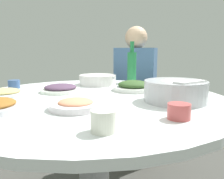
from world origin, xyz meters
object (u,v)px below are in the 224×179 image
Objects in this scene: round_dining_table at (94,128)px; rice_bowl at (175,91)px; green_bottle at (132,66)px; tea_cup_near at (179,111)px; tea_cup_far at (104,121)px; dish_shrimp at (76,105)px; dish_noodles at (3,93)px; tea_cup_side at (14,84)px; diner_left at (135,78)px; soup_bowl at (98,80)px; dish_eggplant at (61,89)px; stool_for_diner_left at (134,137)px; dish_greens at (134,86)px.

rice_bowl reaches higher than round_dining_table.
green_bottle is 0.90m from tea_cup_near.
tea_cup_near is 0.28m from tea_cup_far.
tea_cup_near is (0.16, -0.36, 0.01)m from dish_shrimp.
dish_shrimp is 2.70× the size of tea_cup_near.
rice_bowl is 0.85m from dish_noodles.
tea_cup_side is 0.09× the size of diner_left.
soup_bowl is 0.92× the size of green_bottle.
green_bottle is at bearing -4.77° from dish_eggplant.
tea_cup_near reaches higher than tea_cup_side.
dish_shrimp is (-0.20, -0.12, 0.18)m from round_dining_table.
tea_cup_far is (-0.49, -0.04, -0.02)m from rice_bowl.
soup_bowl is at bearing 39.45° from dish_shrimp.
dish_eggplant is at bearing -67.23° from tea_cup_side.
stool_for_diner_left is at bearing 33.14° from green_bottle.
tea_cup_side reaches higher than round_dining_table.
tea_cup_near is 0.10× the size of diner_left.
tea_cup_far is at bearing -145.65° from green_bottle.
dish_eggplant reaches higher than stool_for_diner_left.
rice_bowl is 1.32× the size of dish_shrimp.
round_dining_table is 5.46× the size of dish_greens.
dish_greens reaches higher than tea_cup_side.
dish_eggplant is at bearing 96.43° from round_dining_table.
dish_greens is at bearing -143.08° from stool_for_diner_left.
tea_cup_side is at bearing 54.32° from dish_noodles.
dish_greens reaches higher than dish_shrimp.
dish_greens is at bearing 53.68° from tea_cup_near.
green_bottle is at bearing -146.86° from stool_for_diner_left.
dish_noodles is at bearing -125.68° from tea_cup_side.
tea_cup_near is at bearing -126.32° from dish_greens.
dish_noodles is 0.83× the size of green_bottle.
rice_bowl is at bearing -61.54° from round_dining_table.
dish_eggplant is 1.05m from stool_for_diner_left.
dish_greens is 1.09× the size of dish_eggplant.
dish_greens reaches higher than tea_cup_near.
dish_eggplant is 2.87× the size of tea_cup_near.
soup_bowl is 3.89× the size of tea_cup_side.
soup_bowl is at bearing 44.01° from round_dining_table.
green_bottle is at bearing 19.59° from round_dining_table.
tea_cup_far is (-0.28, -0.63, 0.01)m from dish_eggplant.
tea_cup_far reaches higher than tea_cup_near.
round_dining_table is at bearing -49.94° from dish_noodles.
tea_cup_side reaches higher than dish_shrimp.
stool_for_diner_left is (0.29, 0.19, -0.67)m from green_bottle.
tea_cup_far is 0.17× the size of stool_for_diner_left.
soup_bowl is 1.10× the size of dish_greens.
diner_left reaches higher than round_dining_table.
dish_shrimp is at bearing -140.55° from soup_bowl.
dish_noodles is at bearing 106.66° from tea_cup_near.
tea_cup_near is at bearing -83.92° from tea_cup_side.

